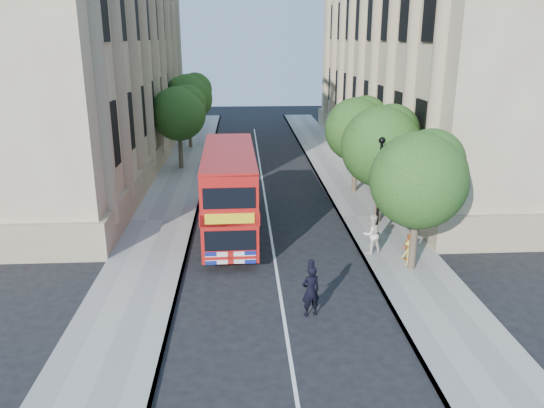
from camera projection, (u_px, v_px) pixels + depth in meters
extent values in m
plane|color=black|center=(282.00, 308.00, 19.69)|extent=(120.00, 120.00, 0.00)
cube|color=gray|center=(371.00, 217.00, 29.51)|extent=(3.50, 80.00, 0.12)
cube|color=gray|center=(163.00, 221.00, 28.87)|extent=(3.50, 80.00, 0.12)
cube|color=tan|center=(438.00, 45.00, 40.59)|extent=(12.00, 38.00, 18.00)
cube|color=tan|center=(72.00, 46.00, 39.05)|extent=(12.00, 38.00, 18.00)
cylinder|color=#473828|center=(413.00, 240.00, 22.44)|extent=(0.32, 0.32, 2.86)
sphere|color=#1A4A18|center=(419.00, 180.00, 21.65)|extent=(4.00, 4.00, 4.00)
sphere|color=#1A4A18|center=(431.00, 162.00, 21.87)|extent=(2.80, 2.80, 2.80)
sphere|color=#1A4A18|center=(410.00, 170.00, 21.18)|extent=(2.60, 2.60, 2.60)
cylinder|color=#473828|center=(378.00, 197.00, 28.13)|extent=(0.32, 0.32, 2.99)
sphere|color=#1A4A18|center=(381.00, 147.00, 27.31)|extent=(4.20, 4.20, 4.20)
sphere|color=#1A4A18|center=(392.00, 132.00, 27.52)|extent=(2.94, 2.94, 2.94)
sphere|color=#1A4A18|center=(374.00, 137.00, 26.83)|extent=(2.73, 2.73, 2.73)
cylinder|color=#473828|center=(355.00, 171.00, 33.85)|extent=(0.32, 0.32, 2.90)
sphere|color=#1A4A18|center=(357.00, 130.00, 33.06)|extent=(4.00, 4.00, 4.00)
sphere|color=#1A4A18|center=(365.00, 118.00, 33.27)|extent=(2.80, 2.80, 2.80)
sphere|color=#1A4A18|center=(350.00, 122.00, 32.58)|extent=(2.60, 2.60, 2.60)
cylinder|color=#473828|center=(181.00, 150.00, 39.85)|extent=(0.32, 0.32, 2.99)
sphere|color=#1A4A18|center=(179.00, 114.00, 39.03)|extent=(4.00, 4.00, 4.00)
sphere|color=#1A4A18|center=(187.00, 104.00, 39.23)|extent=(2.80, 2.80, 2.80)
sphere|color=#1A4A18|center=(171.00, 107.00, 38.55)|extent=(2.60, 2.60, 2.60)
cylinder|color=#473828|center=(190.00, 131.00, 47.43)|extent=(0.32, 0.32, 3.17)
sphere|color=#1A4A18|center=(188.00, 98.00, 46.56)|extent=(4.20, 4.20, 4.20)
sphere|color=#1A4A18|center=(195.00, 89.00, 46.76)|extent=(2.94, 2.94, 2.94)
sphere|color=#1A4A18|center=(182.00, 92.00, 46.08)|extent=(2.73, 2.73, 2.73)
cylinder|color=black|center=(376.00, 238.00, 25.57)|extent=(0.30, 0.30, 0.50)
cylinder|color=black|center=(379.00, 193.00, 24.89)|extent=(0.14, 0.14, 5.00)
sphere|color=black|center=(382.00, 140.00, 24.14)|extent=(0.32, 0.32, 0.32)
cube|color=#A70F0B|center=(230.00, 190.00, 26.26)|extent=(2.61, 9.31, 3.85)
cube|color=black|center=(230.00, 207.00, 26.51)|extent=(2.66, 8.73, 0.88)
cube|color=black|center=(229.00, 171.00, 25.95)|extent=(2.66, 8.73, 0.88)
cube|color=yellow|center=(230.00, 218.00, 21.82)|extent=(2.05, 0.12, 0.44)
cylinder|color=black|center=(206.00, 251.00, 23.64)|extent=(0.29, 0.98, 0.98)
cylinder|color=black|center=(255.00, 250.00, 23.80)|extent=(0.29, 0.98, 0.98)
cylinder|color=black|center=(211.00, 208.00, 29.66)|extent=(0.29, 0.98, 0.98)
cylinder|color=black|center=(250.00, 207.00, 29.82)|extent=(0.29, 0.98, 0.98)
cube|color=black|center=(235.00, 198.00, 27.87)|extent=(2.29, 2.06, 2.38)
cube|color=black|center=(234.00, 198.00, 26.86)|extent=(2.04, 0.12, 0.79)
cube|color=black|center=(235.00, 181.00, 30.18)|extent=(2.30, 3.65, 2.84)
cube|color=black|center=(236.00, 208.00, 29.94)|extent=(2.09, 5.46, 0.28)
cylinder|color=black|center=(216.00, 218.00, 28.04)|extent=(0.26, 0.91, 0.91)
cylinder|color=black|center=(254.00, 218.00, 28.13)|extent=(0.26, 0.91, 0.91)
cylinder|color=black|center=(219.00, 198.00, 31.60)|extent=(0.26, 0.91, 0.91)
cylinder|color=black|center=(253.00, 197.00, 31.70)|extent=(0.26, 0.91, 0.91)
imported|color=black|center=(311.00, 291.00, 18.92)|extent=(0.80, 0.64, 1.92)
imported|color=white|center=(372.00, 234.00, 24.14)|extent=(1.07, 0.94, 1.85)
imported|color=#C56522|center=(409.00, 247.00, 23.46)|extent=(0.79, 0.60, 1.25)
imported|color=#E5D04E|center=(409.00, 253.00, 23.01)|extent=(0.82, 0.66, 1.11)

